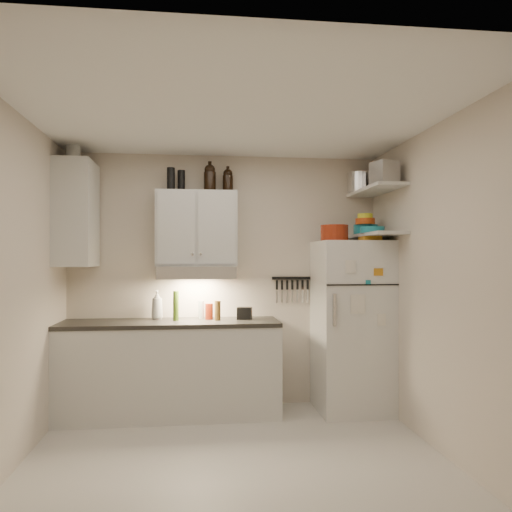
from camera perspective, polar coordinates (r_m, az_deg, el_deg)
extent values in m
cube|color=beige|center=(4.02, -2.19, -22.76)|extent=(3.20, 3.00, 0.02)
cube|color=white|center=(3.87, -2.18, 15.99)|extent=(3.20, 3.00, 0.02)
cube|color=beige|center=(5.22, -3.52, -2.78)|extent=(3.20, 0.02, 2.60)
cube|color=beige|center=(3.93, -26.31, -3.54)|extent=(0.02, 3.00, 2.60)
cube|color=beige|center=(4.17, 20.49, -3.37)|extent=(0.02, 3.00, 2.60)
cube|color=silver|center=(5.03, -9.75, -12.78)|extent=(2.10, 0.60, 0.88)
cube|color=#2A2824|center=(4.95, -9.74, -7.57)|extent=(2.10, 0.62, 0.04)
cube|color=silver|center=(5.05, -6.81, 3.10)|extent=(0.80, 0.33, 0.75)
cube|color=silver|center=(5.05, -19.84, 4.54)|extent=(0.33, 0.55, 1.00)
cube|color=silver|center=(4.97, -6.82, -1.87)|extent=(0.76, 0.46, 0.12)
cube|color=silver|center=(5.15, 10.88, -7.84)|extent=(0.70, 0.68, 1.70)
cube|color=silver|center=(5.09, 13.49, 7.32)|extent=(0.30, 0.95, 0.03)
cube|color=silver|center=(5.05, 13.50, 2.37)|extent=(0.30, 0.95, 0.03)
cube|color=black|center=(5.29, 4.10, -2.54)|extent=(0.42, 0.02, 0.03)
cylinder|color=maroon|center=(5.02, 8.95, 2.60)|extent=(0.36, 0.36, 0.16)
cube|color=orange|center=(5.03, 12.90, 2.11)|extent=(0.19, 0.23, 0.07)
cylinder|color=silver|center=(5.08, 12.49, 2.20)|extent=(0.07, 0.07, 0.09)
cylinder|color=silver|center=(5.37, 11.93, 8.17)|extent=(0.35, 0.35, 0.20)
cube|color=#AAAAAD|center=(5.07, 14.05, 8.73)|extent=(0.27, 0.26, 0.21)
cube|color=#AAAAAD|center=(4.78, 14.47, 9.21)|extent=(0.25, 0.25, 0.20)
cylinder|color=teal|center=(5.24, 12.42, 2.97)|extent=(0.24, 0.24, 0.10)
cylinder|color=#C74312|center=(5.17, 12.37, 3.88)|extent=(0.20, 0.20, 0.06)
cylinder|color=yellow|center=(5.18, 12.37, 4.47)|extent=(0.15, 0.15, 0.05)
cylinder|color=teal|center=(4.96, 13.14, 2.92)|extent=(0.28, 0.28, 0.06)
cylinder|color=black|center=(5.15, -8.54, 8.45)|extent=(0.08, 0.08, 0.22)
cylinder|color=black|center=(5.08, -9.70, 8.64)|extent=(0.08, 0.08, 0.23)
cylinder|color=silver|center=(5.13, -20.18, 11.12)|extent=(0.15, 0.15, 0.18)
imported|color=silver|center=(5.09, -11.23, -5.29)|extent=(0.16, 0.16, 0.33)
cylinder|color=brown|center=(4.94, -4.41, -6.23)|extent=(0.07, 0.07, 0.19)
cylinder|color=#486D1B|center=(4.95, -9.14, -5.64)|extent=(0.06, 0.06, 0.29)
cylinder|color=black|center=(5.06, -9.23, -5.95)|extent=(0.06, 0.06, 0.21)
cylinder|color=silver|center=(5.07, -6.28, -6.14)|extent=(0.07, 0.07, 0.18)
cylinder|color=maroon|center=(5.02, -5.39, -6.33)|extent=(0.09, 0.09, 0.16)
cube|color=black|center=(5.00, -1.32, -6.57)|extent=(0.16, 0.13, 0.12)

